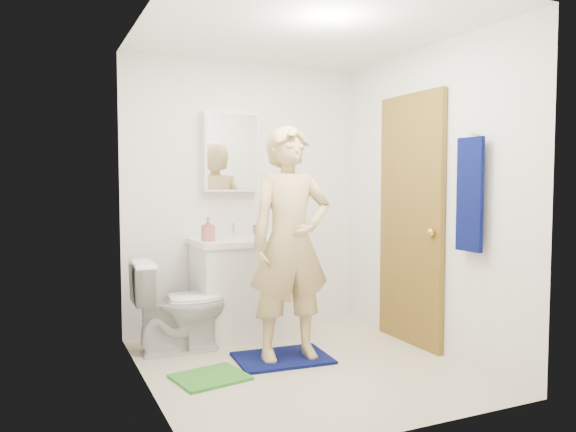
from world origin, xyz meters
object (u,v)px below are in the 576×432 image
(towel, at_px, (470,195))
(toothbrush_cup, at_px, (260,231))
(toilet, at_px, (180,305))
(vanity_cabinet, at_px, (240,290))
(man, at_px, (290,243))
(soap_dispenser, at_px, (208,229))
(medicine_cabinet, at_px, (231,152))

(towel, relative_size, toothbrush_cup, 6.24)
(towel, relative_size, toilet, 1.08)
(vanity_cabinet, xyz_separation_m, toilet, (-0.58, -0.21, -0.03))
(toothbrush_cup, relative_size, man, 0.07)
(toilet, bearing_deg, towel, -124.54)
(vanity_cabinet, bearing_deg, soap_dispenser, -166.07)
(soap_dispenser, bearing_deg, towel, -43.62)
(toilet, distance_m, man, 1.04)
(toothbrush_cup, distance_m, man, 0.88)
(toilet, xyz_separation_m, soap_dispenser, (0.28, 0.13, 0.58))
(towel, relative_size, soap_dispenser, 4.06)
(vanity_cabinet, distance_m, soap_dispenser, 0.63)
(medicine_cabinet, height_order, towel, medicine_cabinet)
(medicine_cabinet, xyz_separation_m, towel, (1.18, -1.71, -0.35))
(soap_dispenser, distance_m, man, 0.82)
(vanity_cabinet, height_order, medicine_cabinet, medicine_cabinet)
(towel, distance_m, toothbrush_cup, 1.88)
(vanity_cabinet, distance_m, man, 0.93)
(vanity_cabinet, distance_m, towel, 2.08)
(towel, bearing_deg, toothbrush_cup, 121.08)
(medicine_cabinet, bearing_deg, toothbrush_cup, -29.28)
(soap_dispenser, bearing_deg, medicine_cabinet, 44.94)
(medicine_cabinet, height_order, toilet, medicine_cabinet)
(medicine_cabinet, bearing_deg, soap_dispenser, -135.06)
(vanity_cabinet, distance_m, toothbrush_cup, 0.56)
(toothbrush_cup, bearing_deg, man, -96.68)
(vanity_cabinet, xyz_separation_m, soap_dispenser, (-0.30, -0.07, 0.55))
(vanity_cabinet, relative_size, toilet, 1.08)
(medicine_cabinet, xyz_separation_m, toothbrush_cup, (0.23, -0.13, -0.70))
(man, bearing_deg, medicine_cabinet, 100.33)
(toilet, relative_size, toothbrush_cup, 5.76)
(man, bearing_deg, towel, -30.44)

